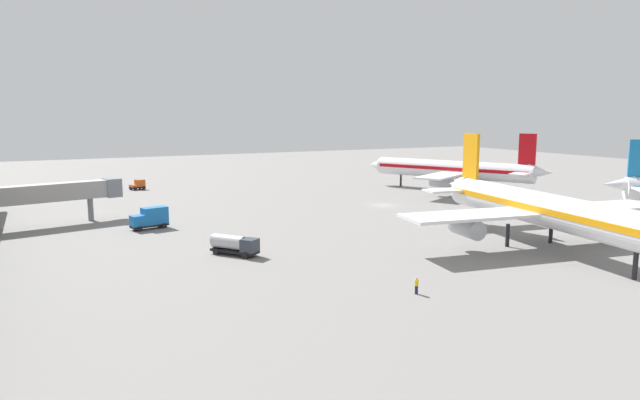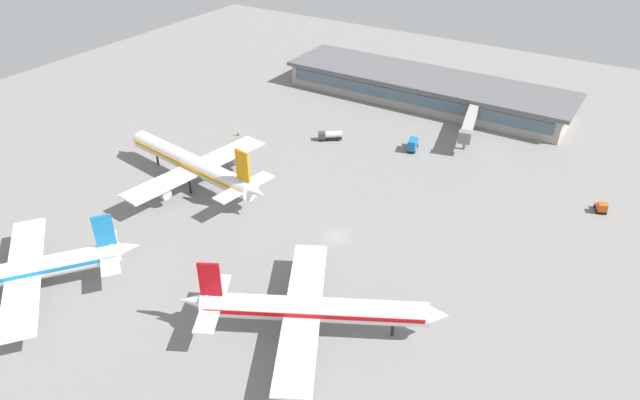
{
  "view_description": "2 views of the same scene",
  "coord_description": "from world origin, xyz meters",
  "px_view_note": "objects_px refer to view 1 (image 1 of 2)",
  "views": [
    {
      "loc": [
        91.17,
        -59.41,
        17.73
      ],
      "look_at": [
        2.19,
        -14.78,
        2.35
      ],
      "focal_mm": 31.92,
      "sensor_mm": 36.0,
      "label": 1
    },
    {
      "loc": [
        -47.66,
        83.12,
        68.9
      ],
      "look_at": [
        7.06,
        -4.95,
        3.86
      ],
      "focal_mm": 32.16,
      "sensor_mm": 36.0,
      "label": 2
    }
  ],
  "objects_px": {
    "airplane_at_gate": "(454,170)",
    "baggage_tug": "(138,185)",
    "ground_crew_worker": "(417,286)",
    "fuel_truck": "(234,244)",
    "catering_truck": "(151,218)",
    "airplane_taxiing": "(545,210)"
  },
  "relations": [
    {
      "from": "airplane_at_gate",
      "to": "fuel_truck",
      "type": "xyz_separation_m",
      "value": [
        34.31,
        -63.21,
        -3.46
      ]
    },
    {
      "from": "airplane_at_gate",
      "to": "baggage_tug",
      "type": "bearing_deg",
      "value": 33.77
    },
    {
      "from": "airplane_taxiing",
      "to": "baggage_tug",
      "type": "height_order",
      "value": "airplane_taxiing"
    },
    {
      "from": "catering_truck",
      "to": "fuel_truck",
      "type": "xyz_separation_m",
      "value": [
        21.45,
        6.39,
        -0.31
      ]
    },
    {
      "from": "catering_truck",
      "to": "ground_crew_worker",
      "type": "height_order",
      "value": "catering_truck"
    },
    {
      "from": "ground_crew_worker",
      "to": "baggage_tug",
      "type": "bearing_deg",
      "value": -58.05
    },
    {
      "from": "airplane_at_gate",
      "to": "ground_crew_worker",
      "type": "height_order",
      "value": "airplane_at_gate"
    },
    {
      "from": "catering_truck",
      "to": "baggage_tug",
      "type": "distance_m",
      "value": 47.64
    },
    {
      "from": "airplane_at_gate",
      "to": "baggage_tug",
      "type": "height_order",
      "value": "airplane_at_gate"
    },
    {
      "from": "airplane_at_gate",
      "to": "catering_truck",
      "type": "height_order",
      "value": "airplane_at_gate"
    },
    {
      "from": "airplane_at_gate",
      "to": "baggage_tug",
      "type": "relative_size",
      "value": 10.98
    },
    {
      "from": "baggage_tug",
      "to": "fuel_truck",
      "type": "height_order",
      "value": "fuel_truck"
    },
    {
      "from": "fuel_truck",
      "to": "ground_crew_worker",
      "type": "height_order",
      "value": "fuel_truck"
    },
    {
      "from": "catering_truck",
      "to": "baggage_tug",
      "type": "bearing_deg",
      "value": -109.85
    },
    {
      "from": "airplane_at_gate",
      "to": "catering_truck",
      "type": "distance_m",
      "value": 70.85
    },
    {
      "from": "baggage_tug",
      "to": "fuel_truck",
      "type": "distance_m",
      "value": 68.74
    },
    {
      "from": "airplane_at_gate",
      "to": "airplane_taxiing",
      "type": "relative_size",
      "value": 0.85
    },
    {
      "from": "airplane_at_gate",
      "to": "airplane_taxiing",
      "type": "bearing_deg",
      "value": 124.18
    },
    {
      "from": "catering_truck",
      "to": "baggage_tug",
      "type": "height_order",
      "value": "catering_truck"
    },
    {
      "from": "airplane_taxiing",
      "to": "ground_crew_worker",
      "type": "relative_size",
      "value": 28.39
    },
    {
      "from": "catering_truck",
      "to": "airplane_taxiing",
      "type": "bearing_deg",
      "value": 126.94
    },
    {
      "from": "baggage_tug",
      "to": "catering_truck",
      "type": "bearing_deg",
      "value": -117.88
    }
  ]
}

